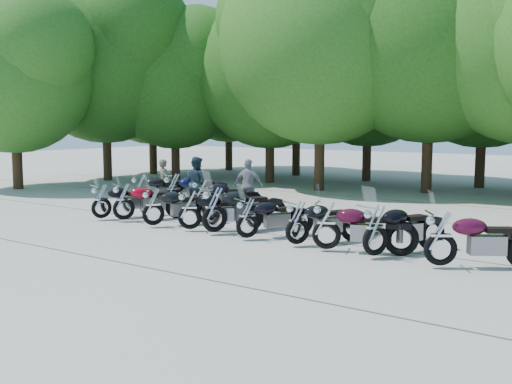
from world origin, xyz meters
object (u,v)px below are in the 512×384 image
Objects in this scene: motorcycle_8 at (376,228)px; rider_2 at (249,185)px; motorcycle_5 at (247,216)px; motorcycle_0 at (101,200)px; motorcycle_3 at (190,208)px; rider_1 at (197,183)px; motorcycle_11 at (173,190)px; motorcycle_6 at (297,221)px; motorcycle_12 at (202,195)px; rider_0 at (164,182)px; motorcycle_1 at (124,200)px; motorcycle_4 at (215,208)px; motorcycle_9 at (441,236)px; motorcycle_10 at (141,189)px; motorcycle_7 at (327,224)px; motorcycle_2 at (153,205)px.

motorcycle_8 is 1.35× the size of rider_2.
motorcycle_0 is at bearing 31.00° from motorcycle_5.
rider_1 is (-2.56, 3.24, 0.27)m from motorcycle_3.
motorcycle_11 is at bearing 6.58° from motorcycle_8.
motorcycle_0 is 0.99× the size of motorcycle_6.
motorcycle_12 is 2.72m from rider_0.
motorcycle_11 is (-0.40, 2.57, 0.06)m from motorcycle_1.
motorcycle_4 is at bearing 154.09° from rider_1.
motorcycle_9 reaches higher than motorcycle_10.
motorcycle_6 is 8.40m from motorcycle_10.
motorcycle_0 is 0.92× the size of motorcycle_8.
rider_1 is at bearing -108.33° from motorcycle_11.
motorcycle_3 is at bearing -151.38° from motorcycle_1.
motorcycle_7 is 1.41× the size of rider_0.
motorcycle_1 is at bearing -144.06° from motorcycle_0.
motorcycle_11 is 1.33m from motorcycle_12.
motorcycle_8 is at bearing -164.10° from motorcycle_10.
motorcycle_0 is 1.33× the size of rider_0.
motorcycle_12 is (-0.48, 2.65, 0.01)m from motorcycle_2.
motorcycle_6 is at bearing -148.22° from motorcycle_2.
motorcycle_1 is 1.27× the size of rider_1.
motorcycle_0 is 0.97× the size of motorcycle_3.
motorcycle_6 is at bearing 62.59° from motorcycle_7.
motorcycle_2 is 0.88× the size of motorcycle_4.
motorcycle_0 is 0.95× the size of motorcycle_7.
motorcycle_7 is 1.32× the size of rider_2.
rider_1 reaches higher than motorcycle_7.
motorcycle_4 is 1.11× the size of motorcycle_10.
rider_1 is (-1.31, 3.37, 0.27)m from motorcycle_2.
motorcycle_0 is at bearing 24.49° from motorcycle_8.
motorcycle_12 is at bearing 42.15° from rider_2.
motorcycle_4 is 1.54× the size of rider_0.
rider_1 is at bearing -38.45° from motorcycle_2.
motorcycle_7 reaches higher than motorcycle_6.
motorcycle_7 is (6.94, -0.16, 0.00)m from motorcycle_1.
motorcycle_12 is at bearing -179.43° from rider_0.
rider_2 is (1.85, 3.77, 0.23)m from motorcycle_1.
motorcycle_6 is 0.93× the size of motorcycle_9.
motorcycle_10 is (-11.50, 2.72, -0.02)m from motorcycle_9.
rider_1 is at bearing 0.58° from motorcycle_6.
motorcycle_9 is (8.19, -0.05, 0.04)m from motorcycle_2.
motorcycle_4 is at bearing 25.38° from motorcycle_5.
motorcycle_2 reaches higher than motorcycle_5.
motorcycle_10 is 2.83m from motorcycle_12.
motorcycle_8 is at bearing -176.94° from motorcycle_11.
motorcycle_12 is at bearing 2.99° from motorcycle_6.
motorcycle_3 is at bearing -155.32° from motorcycle_0.
motorcycle_6 is at bearing 125.47° from rider_2.
motorcycle_6 is 5.73m from rider_2.
motorcycle_4 reaches higher than motorcycle_1.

